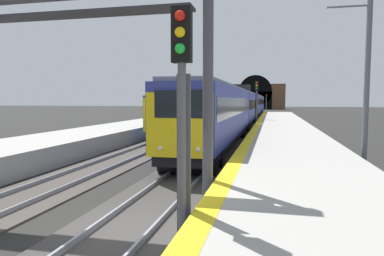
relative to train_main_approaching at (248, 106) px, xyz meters
name	(u,v)px	position (x,y,z in m)	size (l,w,h in m)	color
ground_plane	(123,234)	(-45.28, 0.00, -2.37)	(320.00, 320.00, 0.00)	black
platform_right	(314,227)	(-45.28, -4.39, -1.83)	(112.00, 4.77, 1.08)	#9E9B93
platform_right_edge_strip	(215,195)	(-45.28, -2.26, -1.28)	(112.00, 0.50, 0.01)	yellow
track_main_line	(123,232)	(-45.28, 0.00, -2.33)	(160.00, 3.13, 0.21)	#383533
train_main_approaching	(248,106)	(0.00, 0.00, 0.00)	(80.30, 2.80, 5.05)	navy
train_adjacent_platform	(219,107)	(-0.71, 4.39, -0.23)	(57.49, 3.24, 3.74)	#264C99
railway_signal_near	(182,110)	(-46.37, -1.77, 0.66)	(0.39, 0.38, 4.99)	#4C4C54
railway_signal_mid	(256,100)	(-13.63, -1.77, 0.84)	(0.39, 0.38, 5.31)	#4C4C54
railway_signal_far	(266,100)	(53.29, -1.77, 0.65)	(0.39, 0.38, 4.97)	#4C4C54
overhead_signal_gantry	(71,42)	(-43.78, 2.19, 2.52)	(0.70, 8.29, 6.45)	#3F3F47
tunnel_portal	(255,97)	(68.79, 2.19, 1.98)	(2.24, 19.94, 11.61)	brown
catenary_mast_far	(366,84)	(-37.56, -7.15, 1.50)	(0.22, 1.72, 7.57)	#595B60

